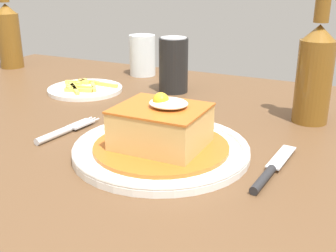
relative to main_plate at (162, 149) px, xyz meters
The scene contains 10 objects.
dining_table 0.13m from the main_plate, 91.55° to the left, with size 1.49×0.95×0.78m.
main_plate is the anchor object (origin of this frame).
sandwich_meal 0.03m from the main_plate, 33.51° to the left, with size 0.21×0.21×0.09m.
fork 0.19m from the main_plate, behind, with size 0.03×0.14×0.01m.
knife 0.16m from the main_plate, ahead, with size 0.03×0.17×0.01m.
soda_can 0.36m from the main_plate, 112.58° to the left, with size 0.07×0.07×0.12m.
beer_bottle_amber 0.76m from the main_plate, 151.44° to the left, with size 0.06×0.06×0.27m.
beer_bottle_amber_far 0.32m from the main_plate, 55.06° to the left, with size 0.06×0.06×0.27m.
drinking_glass 0.52m from the main_plate, 122.37° to the left, with size 0.07×0.07×0.10m.
side_plate_fries 0.40m from the main_plate, 143.07° to the left, with size 0.17×0.17×0.02m.
Camera 1 is at (0.27, -0.60, 1.04)m, focal length 45.70 mm.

